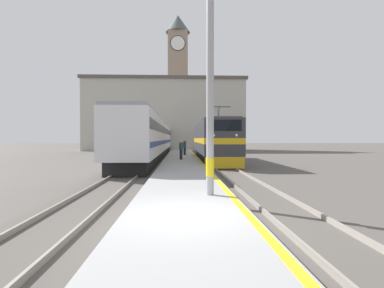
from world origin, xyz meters
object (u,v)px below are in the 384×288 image
at_px(catenary_mast, 213,65).
at_px(clock_tower, 178,78).
at_px(second_waiting_passenger, 185,147).
at_px(passenger_train, 153,138).
at_px(locomotive_train, 213,141).
at_px(person_on_platform, 181,149).

relative_size(catenary_mast, clock_tower, 0.30).
distance_m(catenary_mast, second_waiting_passenger, 23.98).
relative_size(passenger_train, second_waiting_passenger, 21.15).
bearing_deg(locomotive_train, clock_tower, 95.61).
xyz_separation_m(passenger_train, catenary_mast, (4.15, -24.54, 2.32)).
distance_m(second_waiting_passenger, clock_tower, 33.79).
xyz_separation_m(passenger_train, clock_tower, (2.66, 30.02, 12.87)).
relative_size(locomotive_train, second_waiting_passenger, 8.63).
xyz_separation_m(catenary_mast, person_on_platform, (-0.97, 16.41, -3.31)).
bearing_deg(clock_tower, person_on_platform, -89.20).
height_order(locomotive_train, person_on_platform, locomotive_train).
bearing_deg(locomotive_train, person_on_platform, -148.02).
bearing_deg(catenary_mast, passenger_train, 99.61).
bearing_deg(passenger_train, clock_tower, 84.94).
bearing_deg(catenary_mast, clock_tower, 91.57).
relative_size(passenger_train, clock_tower, 1.28).
bearing_deg(second_waiting_passenger, person_on_platform, -93.40).
bearing_deg(person_on_platform, clock_tower, 90.80).
height_order(passenger_train, catenary_mast, catenary_mast).
relative_size(person_on_platform, clock_tower, 0.06).
bearing_deg(locomotive_train, catenary_mast, -96.45).
relative_size(passenger_train, person_on_platform, 21.61).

